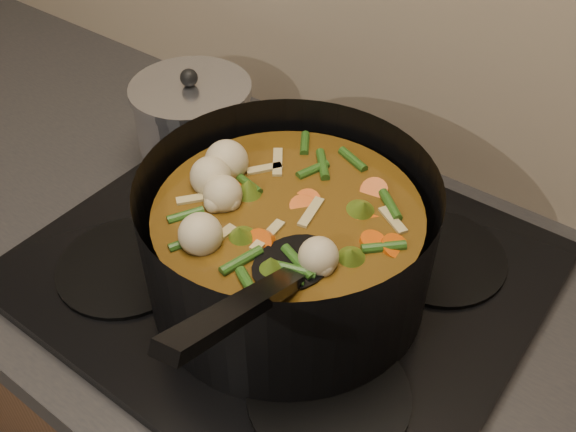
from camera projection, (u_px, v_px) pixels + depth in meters
The scene contains 3 objects.
stovetop at pixel (283, 267), 0.85m from camera, with size 0.62×0.54×0.03m.
stockpot at pixel (288, 242), 0.76m from camera, with size 0.35×0.46×0.25m.
saucepan at pixel (194, 120), 0.99m from camera, with size 0.18×0.18×0.15m.
Camera 1 is at (0.36, 1.46, 1.54)m, focal length 40.00 mm.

